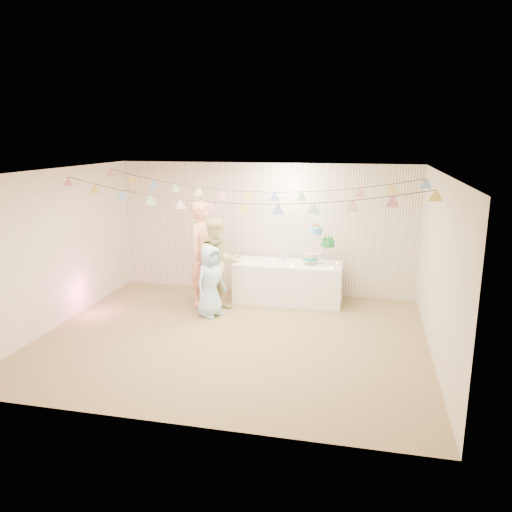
% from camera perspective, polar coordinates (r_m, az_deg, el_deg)
% --- Properties ---
extents(floor, '(6.00, 6.00, 0.00)m').
position_cam_1_polar(floor, '(8.02, -2.67, -9.27)').
color(floor, olive).
rests_on(floor, ground).
extents(ceiling, '(6.00, 6.00, 0.00)m').
position_cam_1_polar(ceiling, '(7.40, -2.89, 9.61)').
color(ceiling, silver).
rests_on(ceiling, ground).
extents(back_wall, '(6.00, 6.00, 0.00)m').
position_cam_1_polar(back_wall, '(9.99, 0.99, 3.14)').
color(back_wall, white).
rests_on(back_wall, ground).
extents(front_wall, '(6.00, 6.00, 0.00)m').
position_cam_1_polar(front_wall, '(5.34, -9.88, -6.47)').
color(front_wall, white).
rests_on(front_wall, ground).
extents(left_wall, '(5.00, 5.00, 0.00)m').
position_cam_1_polar(left_wall, '(8.86, -21.84, 0.81)').
color(left_wall, white).
rests_on(left_wall, ground).
extents(right_wall, '(5.00, 5.00, 0.00)m').
position_cam_1_polar(right_wall, '(7.42, 20.18, -1.39)').
color(right_wall, white).
rests_on(right_wall, ground).
extents(table, '(2.03, 0.81, 0.76)m').
position_cam_1_polar(table, '(9.59, 3.71, -2.99)').
color(table, white).
rests_on(table, floor).
extents(cake_stand, '(0.64, 0.38, 0.71)m').
position_cam_1_polar(cake_stand, '(9.39, 7.14, 1.16)').
color(cake_stand, silver).
rests_on(cake_stand, table).
extents(cake_bottom, '(0.31, 0.31, 0.15)m').
position_cam_1_polar(cake_bottom, '(9.41, 6.15, -0.49)').
color(cake_bottom, teal).
rests_on(cake_bottom, cake_stand).
extents(cake_middle, '(0.27, 0.27, 0.22)m').
position_cam_1_polar(cake_middle, '(9.46, 8.28, 1.21)').
color(cake_middle, '#1A7936').
rests_on(cake_middle, cake_stand).
extents(cake_top_tier, '(0.25, 0.25, 0.19)m').
position_cam_1_polar(cake_top_tier, '(9.31, 6.81, 2.75)').
color(cake_top_tier, '#4EB2F7').
rests_on(cake_top_tier, cake_stand).
extents(platter, '(0.35, 0.35, 0.02)m').
position_cam_1_polar(platter, '(9.53, 0.41, -0.70)').
color(platter, white).
rests_on(platter, table).
extents(posy, '(0.13, 0.13, 0.14)m').
position_cam_1_polar(posy, '(9.53, 3.21, -0.33)').
color(posy, white).
rests_on(posy, table).
extents(person_adult_a, '(0.68, 0.84, 1.97)m').
position_cam_1_polar(person_adult_a, '(9.28, -5.93, 0.28)').
color(person_adult_a, '#FFA285').
rests_on(person_adult_a, floor).
extents(person_adult_b, '(1.05, 1.01, 1.70)m').
position_cam_1_polar(person_adult_b, '(8.99, -4.35, -1.01)').
color(person_adult_b, '#D5CB83').
rests_on(person_adult_b, floor).
extents(person_child, '(0.65, 0.74, 1.27)m').
position_cam_1_polar(person_child, '(8.76, -5.24, -2.88)').
color(person_child, '#ABD6F3').
rests_on(person_child, floor).
extents(bunting_back, '(5.60, 1.10, 0.40)m').
position_cam_1_polar(bunting_back, '(8.49, -0.89, 8.44)').
color(bunting_back, pink).
rests_on(bunting_back, ceiling).
extents(bunting_front, '(5.60, 0.90, 0.36)m').
position_cam_1_polar(bunting_front, '(7.24, -3.29, 7.29)').
color(bunting_front, '#72A5E5').
rests_on(bunting_front, ceiling).
extents(tealight_0, '(0.04, 0.04, 0.03)m').
position_cam_1_polar(tealight_0, '(9.49, -1.17, -0.66)').
color(tealight_0, '#FFD88C').
rests_on(tealight_0, table).
extents(tealight_1, '(0.04, 0.04, 0.03)m').
position_cam_1_polar(tealight_1, '(9.71, 1.87, -0.34)').
color(tealight_1, '#FFD88C').
rests_on(tealight_1, table).
extents(tealight_2, '(0.04, 0.04, 0.03)m').
position_cam_1_polar(tealight_2, '(9.26, 4.15, -1.06)').
color(tealight_2, '#FFD88C').
rests_on(tealight_2, table).
extents(tealight_3, '(0.04, 0.04, 0.03)m').
position_cam_1_polar(tealight_3, '(9.65, 6.00, -0.50)').
color(tealight_3, '#FFD88C').
rests_on(tealight_3, table).
extents(tealight_4, '(0.04, 0.04, 0.03)m').
position_cam_1_polar(tealight_4, '(9.22, 8.62, -1.24)').
color(tealight_4, '#FFD88C').
rests_on(tealight_4, table).
extents(tealight_5, '(0.04, 0.04, 0.03)m').
position_cam_1_polar(tealight_5, '(9.54, 9.24, -0.77)').
color(tealight_5, '#FFD88C').
rests_on(tealight_5, table).
extents(tealight_6, '(0.04, 0.04, 0.03)m').
position_cam_1_polar(tealight_6, '(9.67, 3.17, -0.40)').
color(tealight_6, '#FFD88C').
rests_on(tealight_6, table).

